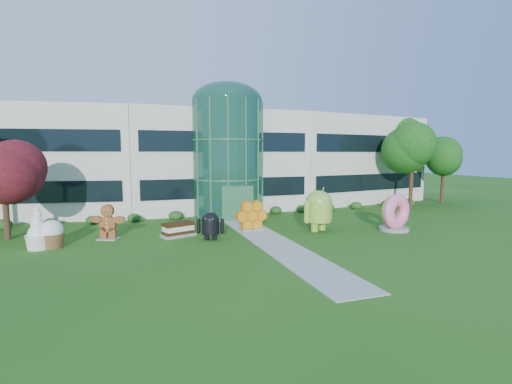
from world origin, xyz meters
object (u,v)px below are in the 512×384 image
object	(u,v)px
gingerbread	(108,222)
android_green	(319,207)
android_black	(210,224)
donut	(395,212)

from	to	relation	value
gingerbread	android_green	bearing A→B (deg)	15.74
android_black	donut	bearing A→B (deg)	13.63
donut	gingerbread	world-z (taller)	donut
android_green	donut	xyz separation A→B (m)	(5.04, -1.69, -0.35)
android_green	android_black	size ratio (longest dim) A/B	1.64
android_green	gingerbread	distance (m)	13.92
android_green	android_black	xyz separation A→B (m)	(-7.72, -0.26, -0.65)
android_black	gingerbread	bearing A→B (deg)	-179.71
android_green	gingerbread	size ratio (longest dim) A/B	1.36
android_black	gingerbread	xyz separation A→B (m)	(-6.06, 2.17, 0.12)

